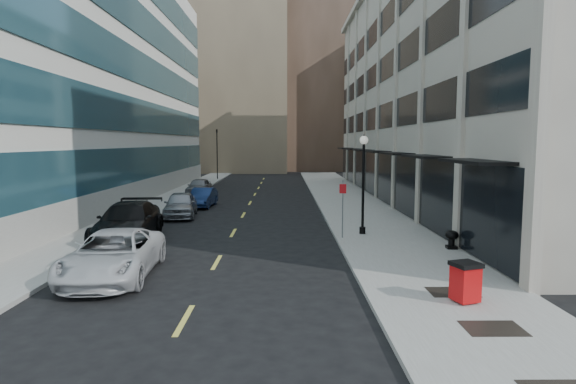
{
  "coord_description": "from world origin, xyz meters",
  "views": [
    {
      "loc": [
        2.6,
        -10.06,
        4.59
      ],
      "look_at": [
        2.77,
        11.93,
        2.3
      ],
      "focal_mm": 30.0,
      "sensor_mm": 36.0,
      "label": 1
    }
  ],
  "objects_px": {
    "car_white_van": "(113,255)",
    "car_silver_sedan": "(181,205)",
    "trash_bin": "(465,281)",
    "lamppost": "(363,175)",
    "car_blue_sedan": "(203,197)",
    "urn_planter": "(452,238)",
    "traffic_signal": "(217,133)",
    "car_black_pickup": "(128,222)",
    "sign_post": "(343,201)",
    "car_grey_sedan": "(199,187)"
  },
  "relations": [
    {
      "from": "traffic_signal",
      "to": "car_grey_sedan",
      "type": "distance_m",
      "value": 17.33
    },
    {
      "from": "car_black_pickup",
      "to": "urn_planter",
      "type": "xyz_separation_m",
      "value": [
        14.3,
        -2.5,
        -0.26
      ]
    },
    {
      "from": "car_white_van",
      "to": "car_blue_sedan",
      "type": "xyz_separation_m",
      "value": [
        0.0,
        17.9,
        -0.11
      ]
    },
    {
      "from": "car_blue_sedan",
      "to": "car_black_pickup",
      "type": "bearing_deg",
      "value": -93.79
    },
    {
      "from": "car_white_van",
      "to": "trash_bin",
      "type": "xyz_separation_m",
      "value": [
        10.83,
        -3.04,
        -0.03
      ]
    },
    {
      "from": "urn_planter",
      "to": "car_silver_sedan",
      "type": "bearing_deg",
      "value": 144.52
    },
    {
      "from": "car_grey_sedan",
      "to": "trash_bin",
      "type": "distance_m",
      "value": 31.09
    },
    {
      "from": "car_black_pickup",
      "to": "car_silver_sedan",
      "type": "distance_m",
      "value": 7.09
    },
    {
      "from": "car_black_pickup",
      "to": "lamppost",
      "type": "height_order",
      "value": "lamppost"
    },
    {
      "from": "sign_post",
      "to": "urn_planter",
      "type": "height_order",
      "value": "sign_post"
    },
    {
      "from": "trash_bin",
      "to": "sign_post",
      "type": "distance_m",
      "value": 9.42
    },
    {
      "from": "car_blue_sedan",
      "to": "car_white_van",
      "type": "bearing_deg",
      "value": -86.48
    },
    {
      "from": "car_white_van",
      "to": "car_silver_sedan",
      "type": "relative_size",
      "value": 1.25
    },
    {
      "from": "traffic_signal",
      "to": "car_grey_sedan",
      "type": "bearing_deg",
      "value": -87.58
    },
    {
      "from": "car_blue_sedan",
      "to": "car_grey_sedan",
      "type": "distance_m",
      "value": 7.73
    },
    {
      "from": "trash_bin",
      "to": "lamppost",
      "type": "xyz_separation_m",
      "value": [
        -1.23,
        10.06,
        2.23
      ]
    },
    {
      "from": "car_silver_sedan",
      "to": "lamppost",
      "type": "distance_m",
      "value": 12.11
    },
    {
      "from": "car_blue_sedan",
      "to": "traffic_signal",
      "type": "bearing_deg",
      "value": 98.96
    },
    {
      "from": "car_grey_sedan",
      "to": "urn_planter",
      "type": "bearing_deg",
      "value": -54.04
    },
    {
      "from": "car_white_van",
      "to": "car_silver_sedan",
      "type": "distance_m",
      "value": 13.25
    },
    {
      "from": "car_black_pickup",
      "to": "car_silver_sedan",
      "type": "relative_size",
      "value": 1.33
    },
    {
      "from": "car_grey_sedan",
      "to": "sign_post",
      "type": "bearing_deg",
      "value": -60.09
    },
    {
      "from": "car_silver_sedan",
      "to": "car_blue_sedan",
      "type": "distance_m",
      "value": 4.7
    },
    {
      "from": "traffic_signal",
      "to": "car_grey_sedan",
      "type": "relative_size",
      "value": 1.63
    },
    {
      "from": "trash_bin",
      "to": "lamppost",
      "type": "bearing_deg",
      "value": 78.35
    },
    {
      "from": "car_black_pickup",
      "to": "urn_planter",
      "type": "bearing_deg",
      "value": -13.41
    },
    {
      "from": "car_white_van",
      "to": "lamppost",
      "type": "height_order",
      "value": "lamppost"
    },
    {
      "from": "sign_post",
      "to": "car_black_pickup",
      "type": "bearing_deg",
      "value": -166.51
    },
    {
      "from": "traffic_signal",
      "to": "car_white_van",
      "type": "height_order",
      "value": "traffic_signal"
    },
    {
      "from": "car_white_van",
      "to": "car_black_pickup",
      "type": "xyz_separation_m",
      "value": [
        -1.5,
        6.21,
        0.09
      ]
    },
    {
      "from": "car_blue_sedan",
      "to": "urn_planter",
      "type": "distance_m",
      "value": 19.11
    },
    {
      "from": "car_white_van",
      "to": "car_black_pickup",
      "type": "bearing_deg",
      "value": 100.23
    },
    {
      "from": "traffic_signal",
      "to": "car_black_pickup",
      "type": "relative_size",
      "value": 1.15
    },
    {
      "from": "car_white_van",
      "to": "car_blue_sedan",
      "type": "height_order",
      "value": "car_white_van"
    },
    {
      "from": "car_silver_sedan",
      "to": "car_blue_sedan",
      "type": "bearing_deg",
      "value": 76.91
    },
    {
      "from": "sign_post",
      "to": "traffic_signal",
      "type": "bearing_deg",
      "value": 121.22
    },
    {
      "from": "car_black_pickup",
      "to": "car_blue_sedan",
      "type": "xyz_separation_m",
      "value": [
        1.5,
        11.69,
        -0.21
      ]
    },
    {
      "from": "traffic_signal",
      "to": "trash_bin",
      "type": "distance_m",
      "value": 47.22
    },
    {
      "from": "car_grey_sedan",
      "to": "lamppost",
      "type": "xyz_separation_m",
      "value": [
        11.2,
        -18.44,
        2.26
      ]
    },
    {
      "from": "trash_bin",
      "to": "urn_planter",
      "type": "height_order",
      "value": "trash_bin"
    },
    {
      "from": "urn_planter",
      "to": "car_blue_sedan",
      "type": "bearing_deg",
      "value": 132.06
    },
    {
      "from": "car_blue_sedan",
      "to": "sign_post",
      "type": "relative_size",
      "value": 1.52
    },
    {
      "from": "car_grey_sedan",
      "to": "car_silver_sedan",
      "type": "bearing_deg",
      "value": -82.69
    },
    {
      "from": "traffic_signal",
      "to": "lamppost",
      "type": "bearing_deg",
      "value": -71.23
    },
    {
      "from": "traffic_signal",
      "to": "car_grey_sedan",
      "type": "height_order",
      "value": "traffic_signal"
    },
    {
      "from": "lamppost",
      "to": "car_blue_sedan",
      "type": "bearing_deg",
      "value": 131.44
    },
    {
      "from": "car_silver_sedan",
      "to": "lamppost",
      "type": "bearing_deg",
      "value": -37.67
    },
    {
      "from": "car_white_van",
      "to": "car_black_pickup",
      "type": "relative_size",
      "value": 0.94
    },
    {
      "from": "trash_bin",
      "to": "sign_post",
      "type": "bearing_deg",
      "value": 85.79
    },
    {
      "from": "sign_post",
      "to": "car_blue_sedan",
      "type": "bearing_deg",
      "value": 140.13
    }
  ]
}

